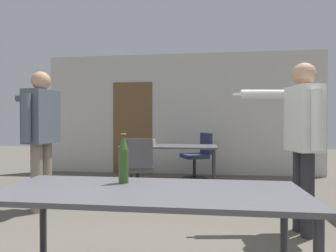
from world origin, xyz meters
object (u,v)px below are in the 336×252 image
(office_chair_side_rolled, at_px, (137,171))
(drink_cup, at_px, (153,143))
(office_chair_mid_tucked, at_px, (198,158))
(beer_bottle, at_px, (124,160))
(person_left_plaid, at_px, (302,130))
(person_near_casual, at_px, (40,127))

(office_chair_side_rolled, bearing_deg, drink_cup, 70.39)
(office_chair_mid_tucked, xyz_separation_m, beer_bottle, (-0.38, -4.08, 0.46))
(beer_bottle, bearing_deg, person_left_plaid, 39.40)
(person_left_plaid, height_order, office_chair_mid_tucked, person_left_plaid)
(office_chair_mid_tucked, xyz_separation_m, drink_cup, (-0.76, -0.88, 0.35))
(office_chair_side_rolled, height_order, beer_bottle, beer_bottle)
(drink_cup, bearing_deg, office_chair_side_rolled, -96.68)
(office_chair_mid_tucked, bearing_deg, beer_bottle, 147.86)
(person_near_casual, bearing_deg, office_chair_side_rolled, -52.46)
(person_left_plaid, bearing_deg, office_chair_side_rolled, 51.59)
(person_near_casual, xyz_separation_m, beer_bottle, (1.59, -1.69, -0.19))
(person_left_plaid, height_order, beer_bottle, person_left_plaid)
(person_near_casual, bearing_deg, office_chair_mid_tucked, -34.24)
(person_near_casual, relative_size, beer_bottle, 5.39)
(beer_bottle, relative_size, drink_cup, 3.05)
(office_chair_mid_tucked, relative_size, drink_cup, 8.50)
(beer_bottle, bearing_deg, office_chair_side_rolled, 101.03)
(person_near_casual, relative_size, office_chair_mid_tucked, 1.94)
(office_chair_side_rolled, distance_m, beer_bottle, 2.49)
(drink_cup, bearing_deg, office_chair_mid_tucked, 49.22)
(person_near_casual, distance_m, office_chair_side_rolled, 1.49)
(office_chair_side_rolled, relative_size, beer_bottle, 2.72)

